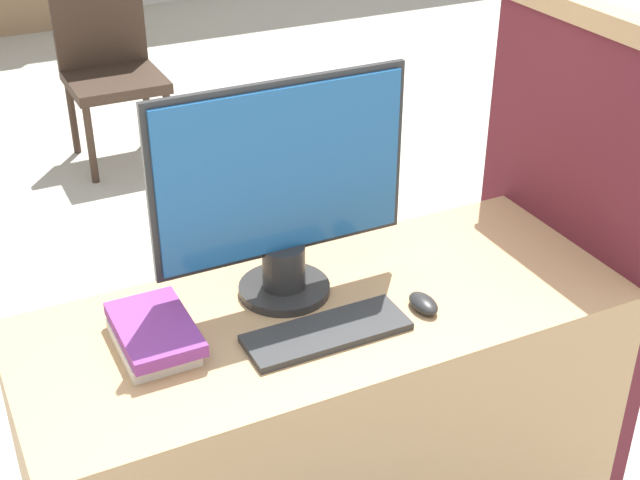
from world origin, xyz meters
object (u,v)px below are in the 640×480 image
(far_chair, at_px, (109,60))
(book_stack, at_px, (154,335))
(mouse, at_px, (423,303))
(monitor, at_px, (282,191))
(keyboard, at_px, (327,332))

(far_chair, bearing_deg, book_stack, -59.27)
(mouse, distance_m, book_stack, 0.59)
(mouse, bearing_deg, monitor, 141.24)
(monitor, bearing_deg, mouse, -38.76)
(mouse, height_order, book_stack, book_stack)
(monitor, distance_m, book_stack, 0.41)
(keyboard, height_order, far_chair, far_chair)
(keyboard, distance_m, far_chair, 2.81)
(far_chair, bearing_deg, monitor, -52.53)
(monitor, bearing_deg, keyboard, -86.25)
(mouse, bearing_deg, book_stack, 167.52)
(book_stack, relative_size, far_chair, 0.27)
(keyboard, xyz_separation_m, book_stack, (-0.34, 0.12, 0.02))
(monitor, bearing_deg, far_chair, 84.94)
(monitor, bearing_deg, book_stack, -167.50)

